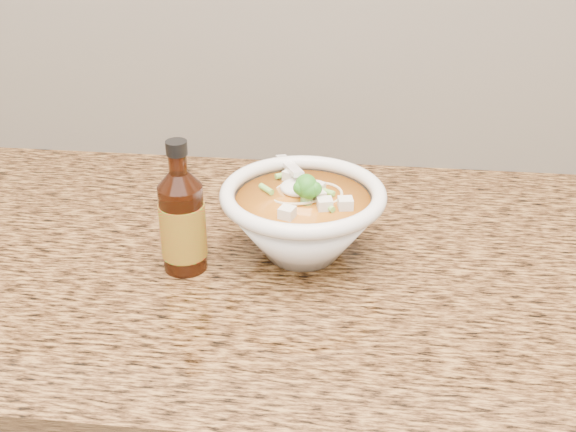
# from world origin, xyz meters

# --- Properties ---
(counter_slab) EXTENTS (4.00, 0.68, 0.04)m
(counter_slab) POSITION_xyz_m (0.00, 1.68, 0.88)
(counter_slab) COLOR olive
(counter_slab) RESTS_ON cabinet
(soup_bowl) EXTENTS (0.22, 0.25, 0.12)m
(soup_bowl) POSITION_xyz_m (-0.03, 1.68, 0.95)
(soup_bowl) COLOR white
(soup_bowl) RESTS_ON counter_slab
(hot_sauce_bottle) EXTENTS (0.07, 0.07, 0.18)m
(hot_sauce_bottle) POSITION_xyz_m (-0.18, 1.63, 0.97)
(hot_sauce_bottle) COLOR #361407
(hot_sauce_bottle) RESTS_ON counter_slab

